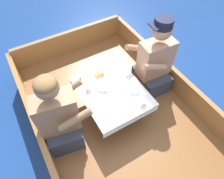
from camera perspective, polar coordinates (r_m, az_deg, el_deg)
ground_plane at (r=2.75m, az=0.74°, el=-9.38°), size 60.00×60.00×0.00m
boat_deck at (r=2.64m, az=0.76°, el=-8.04°), size 1.84×2.81×0.25m
gunwale_port at (r=2.30m, az=-19.19°, el=-13.70°), size 0.06×2.81×0.31m
gunwale_starboard at (r=2.79m, az=16.78°, el=3.26°), size 0.06×2.81×0.31m
bow_coaming at (r=3.27m, az=-11.94°, el=13.32°), size 1.72×0.06×0.36m
cockpit_table at (r=2.29m, az=0.00°, el=-0.86°), size 0.69×0.83×0.37m
person_port at (r=2.09m, az=-14.77°, el=-7.83°), size 0.57×0.52×0.99m
person_starboard at (r=2.53m, az=11.97°, el=7.49°), size 0.54×0.47×1.04m
plate_sandwich at (r=2.41m, az=-3.58°, el=4.04°), size 0.20×0.20×0.01m
plate_bread at (r=2.14m, az=0.78°, el=-4.29°), size 0.17×0.17×0.01m
sandwich at (r=2.39m, az=-3.61°, el=4.48°), size 0.11×0.08×0.05m
bowl_port_near at (r=2.26m, az=-2.52°, el=0.60°), size 0.12×0.12×0.04m
bowl_starboard_near at (r=2.26m, az=6.56°, el=0.04°), size 0.13×0.13×0.04m
coffee_cup_port at (r=2.26m, az=-6.79°, el=0.50°), size 0.09×0.07×0.07m
coffee_cup_starboard at (r=2.15m, az=8.89°, el=-3.66°), size 0.10×0.08×0.06m
utensil_knife_starboard at (r=2.32m, az=-0.02°, el=1.60°), size 0.16×0.07×0.00m
utensil_fork_port at (r=2.37m, az=-8.27°, el=2.44°), size 0.05×0.17×0.00m
utensil_fork_starboard at (r=2.24m, az=4.47°, el=-1.25°), size 0.08×0.16×0.00m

